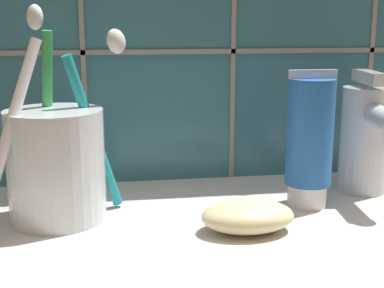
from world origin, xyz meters
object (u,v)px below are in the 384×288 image
at_px(sink_faucet, 367,135).
at_px(soap_bar, 248,216).
at_px(toothbrush_cup, 56,161).
at_px(toothpaste_tube, 310,140).

distance_m(sink_faucet, soap_bar, 0.17).
bearing_deg(toothbrush_cup, toothpaste_tube, -0.04).
bearing_deg(sink_faucet, toothpaste_tube, -61.55).
xyz_separation_m(toothpaste_tube, sink_faucet, (0.07, 0.03, -0.00)).
bearing_deg(soap_bar, toothpaste_tube, 37.04).
xyz_separation_m(toothpaste_tube, soap_bar, (-0.07, -0.05, -0.05)).
relative_size(toothbrush_cup, toothpaste_tube, 1.45).
xyz_separation_m(toothbrush_cup, toothpaste_tube, (0.23, -0.00, 0.01)).
relative_size(toothbrush_cup, sink_faucet, 1.51).
bearing_deg(sink_faucet, soap_bar, -53.61).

